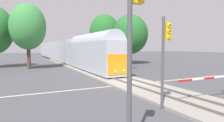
% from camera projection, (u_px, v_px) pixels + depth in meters
% --- Properties ---
extents(ground_plane, '(220.00, 220.00, 0.00)m').
position_uv_depth(ground_plane, '(132.00, 84.00, 18.01)').
color(ground_plane, '#47474C').
extents(road_centre_stripe, '(44.00, 0.20, 0.01)m').
position_uv_depth(road_centre_stripe, '(132.00, 84.00, 18.01)').
color(road_centre_stripe, beige).
rests_on(road_centre_stripe, ground).
extents(railway_track, '(4.40, 80.00, 0.32)m').
position_uv_depth(railway_track, '(132.00, 83.00, 18.00)').
color(railway_track, gray).
rests_on(railway_track, ground).
extents(commuter_train, '(3.04, 63.82, 5.16)m').
position_uv_depth(commuter_train, '(62.00, 50.00, 46.86)').
color(commuter_train, '#B2B7C1').
rests_on(commuter_train, railway_track).
extents(traffic_signal_far_side, '(0.53, 0.38, 5.75)m').
position_uv_depth(traffic_signal_far_side, '(130.00, 45.00, 28.71)').
color(traffic_signal_far_side, '#4C4C51').
rests_on(traffic_signal_far_side, ground).
extents(traffic_signal_median, '(0.53, 0.38, 5.17)m').
position_uv_depth(traffic_signal_median, '(165.00, 48.00, 10.63)').
color(traffic_signal_median, '#4C4C51').
rests_on(traffic_signal_median, ground).
extents(traffic_signal_near_left, '(0.53, 0.38, 6.16)m').
position_uv_depth(traffic_signal_near_left, '(134.00, 28.00, 5.98)').
color(traffic_signal_near_left, '#4C4C51').
rests_on(traffic_signal_near_left, ground).
extents(oak_far_right, '(7.33, 7.33, 10.24)m').
position_uv_depth(oak_far_right, '(130.00, 34.00, 39.66)').
color(oak_far_right, '#4C3828').
rests_on(oak_far_right, ground).
extents(elm_centre_background, '(6.52, 6.52, 10.54)m').
position_uv_depth(elm_centre_background, '(104.00, 33.00, 41.39)').
color(elm_centre_background, '#4C3828').
rests_on(elm_centre_background, ground).
extents(oak_behind_train, '(5.53, 5.53, 10.33)m').
position_uv_depth(oak_behind_train, '(28.00, 27.00, 30.09)').
color(oak_behind_train, '#4C3828').
rests_on(oak_behind_train, ground).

